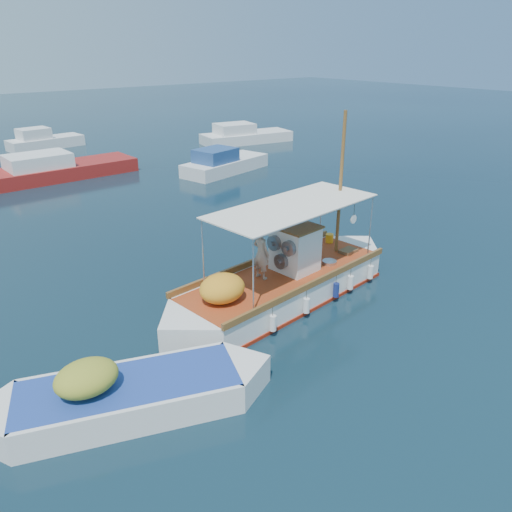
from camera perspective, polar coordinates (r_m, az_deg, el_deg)
ground at (r=16.29m, az=1.94°, el=-4.50°), size 160.00×160.00×0.00m
fishing_caique at (r=15.88m, az=3.09°, el=-3.23°), size 9.50×3.25×5.82m
dinghy at (r=11.81m, az=-14.54°, el=-15.44°), size 6.23×3.38×1.62m
bg_boat_n at (r=32.82m, az=-21.75°, el=9.11°), size 8.80×3.02×1.80m
bg_boat_ne at (r=32.05m, az=-3.74°, el=10.38°), size 6.38×3.52×1.80m
bg_boat_e at (r=42.03m, az=-1.37°, el=13.49°), size 7.72×3.83×1.80m
bg_boat_far_n at (r=42.96m, az=-23.11°, el=11.91°), size 5.67×2.55×1.80m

